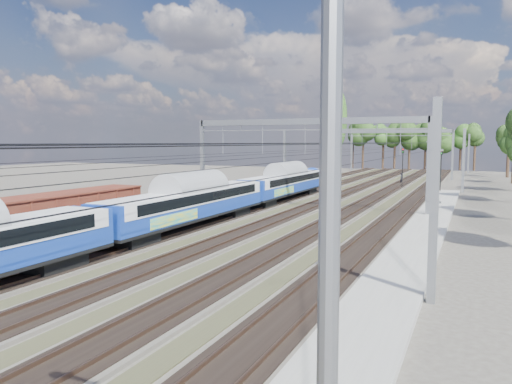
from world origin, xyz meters
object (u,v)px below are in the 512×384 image
at_px(freight_boxcar, 64,215).
at_px(lamp_post, 320,219).
at_px(worker, 402,178).
at_px(emu_train, 188,197).
at_px(signal_near, 403,163).
at_px(signal_far, 441,166).

bearing_deg(freight_boxcar, lamp_post, -40.45).
bearing_deg(worker, emu_train, -169.11).
relative_size(freight_boxcar, worker, 7.04).
bearing_deg(worker, freight_boxcar, -172.02).
bearing_deg(freight_boxcar, worker, 76.94).
relative_size(emu_train, signal_near, 10.77).
bearing_deg(lamp_post, worker, 97.57).
bearing_deg(lamp_post, signal_near, 97.45).
height_order(emu_train, signal_near, signal_near).
bearing_deg(emu_train, freight_boxcar, -119.63).
bearing_deg(lamp_post, freight_boxcar, 140.22).
relative_size(worker, lamp_post, 0.17).
bearing_deg(emu_train, signal_far, 67.57).
bearing_deg(signal_far, lamp_post, -68.61).
xyz_separation_m(worker, lamp_post, (9.41, -77.69, 5.01)).
height_order(emu_train, freight_boxcar, emu_train).
distance_m(worker, signal_far, 14.37).
bearing_deg(signal_near, emu_train, -108.34).
relative_size(emu_train, worker, 34.26).
bearing_deg(signal_near, freight_boxcar, -111.14).
xyz_separation_m(emu_train, worker, (8.99, 50.25, -1.63)).
distance_m(freight_boxcar, lamp_post, 30.34).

